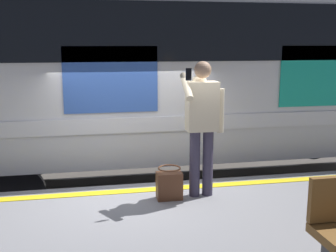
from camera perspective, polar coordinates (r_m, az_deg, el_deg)
name	(u,v)px	position (r m, az deg, el deg)	size (l,w,h in m)	color
ground_plane	(139,242)	(6.51, -3.99, -15.48)	(24.06, 24.06, 0.00)	#4C4742
safety_line	(141,190)	(5.87, -3.74, -8.75)	(14.38, 0.16, 0.01)	yellow
track_rail_near	(130,204)	(7.66, -5.23, -10.58)	(19.07, 0.08, 0.16)	slate
track_rail_far	(123,179)	(9.00, -6.19, -7.19)	(19.07, 0.08, 0.16)	slate
train_carriage	(198,58)	(8.07, 4.11, 9.25)	(9.93, 2.81, 4.21)	silver
passenger	(202,118)	(5.44, 4.67, 1.14)	(0.57, 0.55, 1.79)	#383347
handbag	(169,184)	(5.50, 0.18, -7.99)	(0.33, 0.30, 0.43)	#59331E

